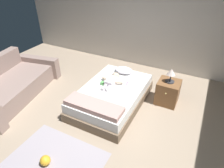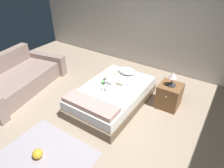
{
  "view_description": "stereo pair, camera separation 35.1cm",
  "coord_description": "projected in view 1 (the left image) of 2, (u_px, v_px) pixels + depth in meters",
  "views": [
    {
      "loc": [
        1.36,
        -1.97,
        2.57
      ],
      "look_at": [
        -0.12,
        0.93,
        0.49
      ],
      "focal_mm": 31.09,
      "sensor_mm": 36.0,
      "label": 1
    },
    {
      "loc": [
        1.67,
        -1.79,
        2.57
      ],
      "look_at": [
        -0.12,
        0.93,
        0.49
      ],
      "focal_mm": 31.09,
      "sensor_mm": 36.0,
      "label": 2
    }
  ],
  "objects": [
    {
      "name": "bed",
      "position": [
        112.0,
        96.0,
        4.03
      ],
      "size": [
        1.18,
        1.87,
        0.39
      ],
      "color": "brown",
      "rests_on": "ground_plane"
    },
    {
      "name": "baby",
      "position": [
        112.0,
        80.0,
        4.06
      ],
      "size": [
        0.48,
        0.61,
        0.16
      ],
      "color": "white",
      "rests_on": "bed"
    },
    {
      "name": "toothbrush",
      "position": [
        127.0,
        83.0,
        4.06
      ],
      "size": [
        0.02,
        0.16,
        0.02
      ],
      "color": "#B1359F",
      "rests_on": "bed"
    },
    {
      "name": "pillow",
      "position": [
        124.0,
        70.0,
        4.43
      ],
      "size": [
        0.41,
        0.3,
        0.12
      ],
      "color": "white",
      "rests_on": "bed"
    },
    {
      "name": "wall_behind_bed",
      "position": [
        154.0,
        14.0,
        4.86
      ],
      "size": [
        8.0,
        0.12,
        2.88
      ],
      "primitive_type": "cube",
      "color": "silver",
      "rests_on": "ground_plane"
    },
    {
      "name": "ground_plane",
      "position": [
        94.0,
        135.0,
        3.38
      ],
      "size": [
        8.0,
        8.0,
        0.0
      ],
      "primitive_type": "plane",
      "color": "gray"
    },
    {
      "name": "lamp",
      "position": [
        171.0,
        73.0,
        3.8
      ],
      "size": [
        0.18,
        0.18,
        0.29
      ],
      "color": "#333338",
      "rests_on": "nightstand"
    },
    {
      "name": "blanket",
      "position": [
        94.0,
        106.0,
        3.37
      ],
      "size": [
        1.06,
        0.34,
        0.09
      ],
      "color": "tan",
      "rests_on": "bed"
    },
    {
      "name": "toy_ball",
      "position": [
        45.0,
        161.0,
        2.85
      ],
      "size": [
        0.16,
        0.16,
        0.16
      ],
      "primitive_type": "sphere",
      "color": "gold",
      "rests_on": "rug"
    },
    {
      "name": "toy_block",
      "position": [
        102.0,
        83.0,
        4.02
      ],
      "size": [
        0.07,
        0.07,
        0.07
      ],
      "color": "#66C162",
      "rests_on": "bed"
    },
    {
      "name": "nightstand",
      "position": [
        168.0,
        92.0,
        4.04
      ],
      "size": [
        0.44,
        0.47,
        0.5
      ],
      "color": "brown",
      "rests_on": "ground_plane"
    },
    {
      "name": "rug",
      "position": [
        52.0,
        165.0,
        2.88
      ],
      "size": [
        1.41,
        1.16,
        0.01
      ],
      "color": "#9C939B",
      "rests_on": "ground_plane"
    },
    {
      "name": "couch",
      "position": [
        9.0,
        85.0,
        4.25
      ],
      "size": [
        1.51,
        2.3,
        0.78
      ],
      "color": "gray",
      "rests_on": "ground_plane"
    }
  ]
}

